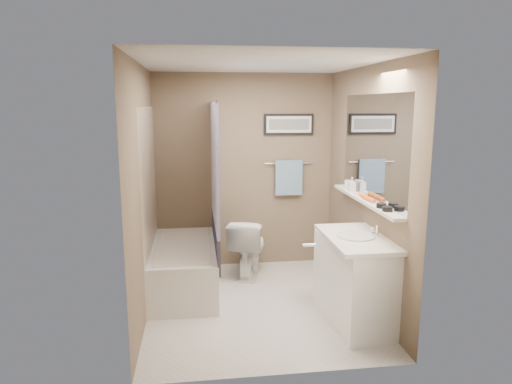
{
  "coord_description": "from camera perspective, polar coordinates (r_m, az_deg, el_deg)",
  "views": [
    {
      "loc": [
        -0.59,
        -4.34,
        2.02
      ],
      "look_at": [
        0.0,
        0.15,
        1.15
      ],
      "focal_mm": 32.0,
      "sensor_mm": 36.0,
      "label": 1
    }
  ],
  "objects": [
    {
      "name": "faucet_spout",
      "position": [
        4.32,
        14.9,
        -4.68
      ],
      "size": [
        0.02,
        0.02,
        0.1
      ],
      "primitive_type": "cylinder",
      "color": "silver",
      "rests_on": "countertop"
    },
    {
      "name": "candle_bowl_near",
      "position": [
        4.1,
        16.09,
        -2.04
      ],
      "size": [
        0.09,
        0.09,
        0.04
      ],
      "primitive_type": "cylinder",
      "color": "black",
      "rests_on": "shelf"
    },
    {
      "name": "curtain_upper",
      "position": [
        4.89,
        -5.2,
        3.53
      ],
      "size": [
        0.03,
        1.45,
        1.28
      ],
      "primitive_type": "cube",
      "color": "silver",
      "rests_on": "curtain_rod"
    },
    {
      "name": "hair_brush_front",
      "position": [
        4.48,
        13.96,
        -0.83
      ],
      "size": [
        0.06,
        0.22,
        0.04
      ],
      "primitive_type": "cylinder",
      "rotation": [
        1.57,
        0.0,
        0.09
      ],
      "color": "#DB581E",
      "rests_on": "shelf"
    },
    {
      "name": "sink_basin",
      "position": [
        4.26,
        12.37,
        -5.37
      ],
      "size": [
        0.34,
        0.34,
        0.01
      ],
      "primitive_type": "cylinder",
      "color": "silver",
      "rests_on": "countertop"
    },
    {
      "name": "wall_front",
      "position": [
        3.27,
        3.15,
        -3.67
      ],
      "size": [
        2.2,
        0.04,
        2.4
      ],
      "primitive_type": "cube",
      "color": "brown",
      "rests_on": "ground"
    },
    {
      "name": "art_image",
      "position": [
        5.68,
        4.15,
        8.42
      ],
      "size": [
        0.5,
        0.0,
        0.13
      ],
      "primitive_type": "cube",
      "color": "#595959",
      "rests_on": "art_mat"
    },
    {
      "name": "wall_left",
      "position": [
        4.45,
        -13.68,
        -0.07
      ],
      "size": [
        0.04,
        2.5,
        2.4
      ],
      "primitive_type": "cube",
      "color": "brown",
      "rests_on": "ground"
    },
    {
      "name": "glass_jar",
      "position": [
        5.04,
        11.44,
        0.89
      ],
      "size": [
        0.08,
        0.08,
        0.1
      ],
      "primitive_type": "cylinder",
      "color": "silver",
      "rests_on": "shelf"
    },
    {
      "name": "vanity",
      "position": [
        4.41,
        12.38,
        -10.96
      ],
      "size": [
        0.59,
        0.95,
        0.8
      ],
      "primitive_type": "cube",
      "rotation": [
        0.0,
        0.0,
        0.1
      ],
      "color": "white",
      "rests_on": "ground"
    },
    {
      "name": "tub_rim",
      "position": [
        5.1,
        -9.0,
        -6.6
      ],
      "size": [
        0.56,
        1.36,
        0.02
      ],
      "primitive_type": "cube",
      "color": "silver",
      "rests_on": "bathtub"
    },
    {
      "name": "wall_back",
      "position": [
        5.66,
        -1.42,
        2.54
      ],
      "size": [
        2.2,
        0.04,
        2.4
      ],
      "primitive_type": "cube",
      "color": "brown",
      "rests_on": "ground"
    },
    {
      "name": "mirror",
      "position": [
        4.53,
        14.37,
        5.47
      ],
      "size": [
        0.02,
        1.6,
        1.0
      ],
      "primitive_type": "cube",
      "color": "silver",
      "rests_on": "wall_right"
    },
    {
      "name": "art_mat",
      "position": [
        5.68,
        4.15,
        8.42
      ],
      "size": [
        0.56,
        0.0,
        0.2
      ],
      "primitive_type": "cube",
      "color": "white",
      "rests_on": "art_frame"
    },
    {
      "name": "faucet_knob",
      "position": [
        4.41,
        14.4,
        -4.59
      ],
      "size": [
        0.05,
        0.05,
        0.05
      ],
      "primitive_type": "sphere",
      "color": "white",
      "rests_on": "countertop"
    },
    {
      "name": "door_handle",
      "position": [
        3.41,
        6.65,
        -6.61
      ],
      "size": [
        0.1,
        0.02,
        0.02
      ],
      "primitive_type": "cylinder",
      "rotation": [
        0.0,
        1.57,
        0.0
      ],
      "color": "silver",
      "rests_on": "door"
    },
    {
      "name": "ceiling",
      "position": [
        4.4,
        0.26,
        15.57
      ],
      "size": [
        2.2,
        2.5,
        0.04
      ],
      "primitive_type": "cube",
      "color": "silver",
      "rests_on": "wall_back"
    },
    {
      "name": "bathtub",
      "position": [
        5.18,
        -8.91,
        -9.24
      ],
      "size": [
        0.71,
        1.5,
        0.5
      ],
      "primitive_type": "cube",
      "rotation": [
        0.0,
        0.0,
        -0.01
      ],
      "color": "white",
      "rests_on": "ground"
    },
    {
      "name": "towel",
      "position": [
        5.72,
        4.1,
        1.8
      ],
      "size": [
        0.34,
        0.05,
        0.44
      ],
      "primitive_type": "cube",
      "color": "#9DC7E4",
      "rests_on": "towel_bar"
    },
    {
      "name": "hair_brush_back",
      "position": [
        4.61,
        13.29,
        -0.46
      ],
      "size": [
        0.05,
        0.22,
        0.04
      ],
      "primitive_type": "cylinder",
      "rotation": [
        1.57,
        0.0,
        -0.07
      ],
      "color": "orange",
      "rests_on": "shelf"
    },
    {
      "name": "wall_right",
      "position": [
        4.72,
        13.35,
        0.58
      ],
      "size": [
        0.04,
        2.5,
        2.4
      ],
      "primitive_type": "cube",
      "color": "brown",
      "rests_on": "ground"
    },
    {
      "name": "art_frame",
      "position": [
        5.69,
        4.12,
        8.43
      ],
      "size": [
        0.62,
        0.02,
        0.26
      ],
      "primitive_type": "cube",
      "color": "black",
      "rests_on": "wall_back"
    },
    {
      "name": "towel_bar",
      "position": [
        5.72,
        4.09,
        3.61
      ],
      "size": [
        0.6,
        0.02,
        0.02
      ],
      "primitive_type": "cylinder",
      "rotation": [
        0.0,
        1.57,
        0.0
      ],
      "color": "silver",
      "rests_on": "wall_back"
    },
    {
      "name": "toilet",
      "position": [
        5.5,
        -0.97,
        -6.82
      ],
      "size": [
        0.57,
        0.77,
        0.7
      ],
      "primitive_type": "imported",
      "rotation": [
        0.0,
        0.0,
        2.84
      ],
      "color": "white",
      "rests_on": "ground"
    },
    {
      "name": "curtain_lower",
      "position": [
        5.06,
        -5.04,
        -5.72
      ],
      "size": [
        0.03,
        1.45,
        0.36
      ],
      "primitive_type": "cube",
      "color": "#252746",
      "rests_on": "curtain_rod"
    },
    {
      "name": "soap_bottle",
      "position": [
        4.92,
        11.9,
        0.94
      ],
      "size": [
        0.07,
        0.07,
        0.15
      ],
      "primitive_type": "imported",
      "rotation": [
        0.0,
        0.0,
        -0.07
      ],
      "color": "#999999",
      "rests_on": "shelf"
    },
    {
      "name": "door",
      "position": [
        3.46,
        12.21,
        -6.55
      ],
      "size": [
        0.8,
        0.02,
        2.0
      ],
      "primitive_type": "cube",
      "color": "silver",
      "rests_on": "wall_front"
    },
    {
      "name": "ground",
      "position": [
        4.83,
        0.24,
        -13.88
      ],
      "size": [
        2.5,
        2.5,
        0.0
      ],
      "primitive_type": "plane",
      "color": "beige",
      "rests_on": "ground"
    },
    {
      "name": "candle_bowl_far",
      "position": [
        4.21,
        15.4,
        -1.65
      ],
      "size": [
        0.09,
        0.09,
        0.04
      ],
      "primitive_type": "cylinder",
      "color": "black",
      "rests_on": "shelf"
    },
    {
      "name": "curtain_rod",
      "position": [
        4.85,
        -5.34,
        11.18
      ],
      "size": [
        0.02,
        1.55,
        0.02
      ],
      "primitive_type": "cylinder",
      "rotation": [
        1.57,
        0.0,
        0.0
      ],
      "color": "silver",
      "rests_on": "wall_left"
    },
    {
      "name": "shelf",
      "position": [
        4.59,
        13.42,
        -1.0
      ],
      "size": [
        0.12,
        1.6,
        0.03
      ],
      "primitive_type": "cube",
      "color": "silver",
      "rests_on": "wall_right"
    },
    {
      "name": "pink_comb",
      "position": [
        4.78,
        12.55,
        -0.27
      ],
      "size": [
        0.04,
        0.16,
        0.01
      ],
      "primitive_type": "cube",
      "rotation": [
        0.0,
        0.0,
        0.09
      ],
      "color": "pink",
      "rests_on": "shelf"
    },
    {
      "name": "countertop",
      "position": [
        4.27,
        12.48,
        -5.73
      ],
      "size": [
        0.54,
        0.96,
        0.04
      ],
      "primitive_type": "cube",
      "color": "white",
      "rests_on": "vanity"
    },
    {
      "name": "tile_surround",
      "position": [
        4.97,
        -13.11,
        -1.25
      ],
      "size": [
        0.02,
        1.55,
        2.0
      ],
      "primitive_type": "cube",
      "color": "#C9B098",
      "rests_on": "wall_left"
    }
  ]
}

